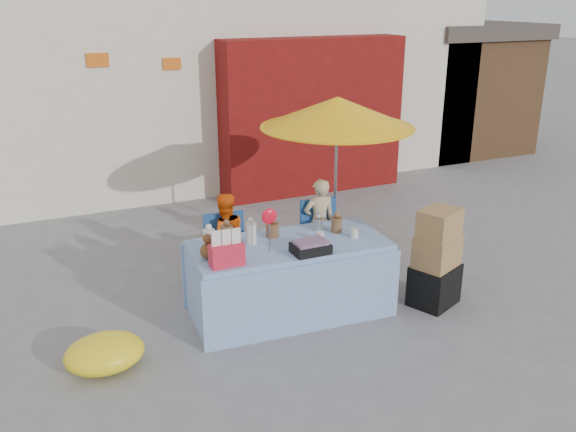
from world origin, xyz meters
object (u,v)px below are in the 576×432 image
market_table (288,277)px  vendor_orange (225,238)px  vendor_beige (319,222)px  box_stack (436,261)px  umbrella (337,113)px  chair_right (324,249)px  chair_left (229,266)px

market_table → vendor_orange: size_ratio=1.96×
market_table → vendor_beige: bearing=52.4°
box_stack → umbrella: bearing=102.5°
chair_right → market_table: bearing=-131.3°
market_table → umbrella: 2.21m
chair_right → umbrella: 1.69m
vendor_beige → umbrella: umbrella is taller
chair_left → vendor_beige: bearing=10.5°
vendor_beige → box_stack: (0.67, -1.49, -0.05)m
chair_left → box_stack: size_ratio=0.76×
box_stack → chair_right: bearing=116.1°
box_stack → vendor_orange: bearing=142.1°
vendor_orange → vendor_beige: bearing=-175.7°
chair_right → vendor_beige: size_ratio=0.75×
umbrella → box_stack: (0.37, -1.64, -1.38)m
vendor_beige → umbrella: (0.30, 0.15, 1.33)m
market_table → chair_right: bearing=48.3°
vendor_orange → vendor_beige: vendor_beige is taller
umbrella → box_stack: 2.17m
market_table → box_stack: (1.55, -0.50, 0.10)m
chair_left → vendor_orange: size_ratio=0.77×
market_table → box_stack: size_ratio=1.94×
chair_right → umbrella: bearing=47.9°
umbrella → box_stack: umbrella is taller
chair_right → box_stack: size_ratio=0.76×
chair_right → vendor_orange: vendor_orange is taller
market_table → vendor_beige: 1.34m
vendor_orange → vendor_beige: size_ratio=0.98×
chair_right → box_stack: bearing=-59.6°
market_table → box_stack: market_table is taller
market_table → umbrella: size_ratio=1.04×
chair_left → umbrella: size_ratio=0.41×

